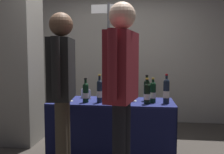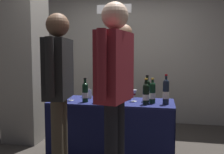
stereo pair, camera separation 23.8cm
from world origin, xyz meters
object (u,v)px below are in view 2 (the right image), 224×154
at_px(tasting_table, 112,119).
at_px(taster_foreground_right, 59,80).
at_px(wine_glass_near_vendor, 71,93).
at_px(flower_vase, 113,91).
at_px(vendor_presenter, 124,69).
at_px(booth_signpost, 114,53).
at_px(display_bottle_0, 152,92).
at_px(concrete_pillar, 24,43).
at_px(featured_wine_bottle, 128,88).
at_px(wine_glass_mid, 134,93).

relative_size(tasting_table, taster_foreground_right, 0.89).
xyz_separation_m(wine_glass_near_vendor, taster_foreground_right, (0.08, -0.54, 0.22)).
bearing_deg(flower_vase, vendor_presenter, 88.97).
xyz_separation_m(wine_glass_near_vendor, booth_signpost, (0.31, 1.24, 0.51)).
bearing_deg(vendor_presenter, display_bottle_0, 20.10).
xyz_separation_m(tasting_table, taster_foreground_right, (-0.43, -0.63, 0.55)).
height_order(concrete_pillar, booth_signpost, concrete_pillar).
bearing_deg(tasting_table, wine_glass_near_vendor, -169.62).
height_order(wine_glass_near_vendor, vendor_presenter, vendor_presenter).
distance_m(wine_glass_near_vendor, taster_foreground_right, 0.59).
height_order(concrete_pillar, flower_vase, concrete_pillar).
xyz_separation_m(featured_wine_bottle, display_bottle_0, (0.32, -0.18, -0.02)).
relative_size(wine_glass_near_vendor, wine_glass_mid, 0.92).
height_order(concrete_pillar, wine_glass_near_vendor, concrete_pillar).
bearing_deg(vendor_presenter, taster_foreground_right, -27.58).
distance_m(concrete_pillar, booth_signpost, 1.45).
bearing_deg(taster_foreground_right, wine_glass_near_vendor, 1.08).
distance_m(wine_glass_near_vendor, booth_signpost, 1.37).
distance_m(flower_vase, taster_foreground_right, 0.78).
distance_m(concrete_pillar, wine_glass_near_vendor, 1.26).
bearing_deg(booth_signpost, featured_wine_bottle, -69.36).
bearing_deg(display_bottle_0, flower_vase, 175.10).
bearing_deg(concrete_pillar, wine_glass_near_vendor, -28.40).
height_order(tasting_table, booth_signpost, booth_signpost).
xyz_separation_m(flower_vase, vendor_presenter, (0.01, 0.80, 0.22)).
distance_m(concrete_pillar, featured_wine_bottle, 1.77).
height_order(flower_vase, taster_foreground_right, taster_foreground_right).
relative_size(display_bottle_0, vendor_presenter, 0.17).
bearing_deg(featured_wine_bottle, booth_signpost, 110.64).
height_order(featured_wine_bottle, wine_glass_mid, featured_wine_bottle).
xyz_separation_m(tasting_table, wine_glass_mid, (0.28, 0.01, 0.34)).
xyz_separation_m(wine_glass_near_vendor, flower_vase, (0.53, 0.06, 0.03)).
relative_size(featured_wine_bottle, display_bottle_0, 1.15).
relative_size(display_bottle_0, taster_foreground_right, 0.18).
bearing_deg(vendor_presenter, wine_glass_mid, 8.54).
bearing_deg(taster_foreground_right, booth_signpost, -14.51).
bearing_deg(taster_foreground_right, tasting_table, -41.49).
bearing_deg(booth_signpost, concrete_pillar, -149.64).
xyz_separation_m(concrete_pillar, featured_wine_bottle, (1.64, -0.31, -0.61)).
distance_m(flower_vase, vendor_presenter, 0.83).
distance_m(featured_wine_bottle, display_bottle_0, 0.36).
bearing_deg(flower_vase, wine_glass_mid, 7.95).
xyz_separation_m(concrete_pillar, tasting_table, (1.45, -0.41, -1.00)).
xyz_separation_m(tasting_table, booth_signpost, (-0.20, 1.14, 0.84)).
bearing_deg(concrete_pillar, booth_signpost, 30.36).
bearing_deg(featured_wine_bottle, vendor_presenter, 102.98).
bearing_deg(concrete_pillar, wine_glass_mid, -13.28).
height_order(concrete_pillar, vendor_presenter, concrete_pillar).
bearing_deg(featured_wine_bottle, flower_vase, -140.83).
bearing_deg(wine_glass_mid, flower_vase, -172.05).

